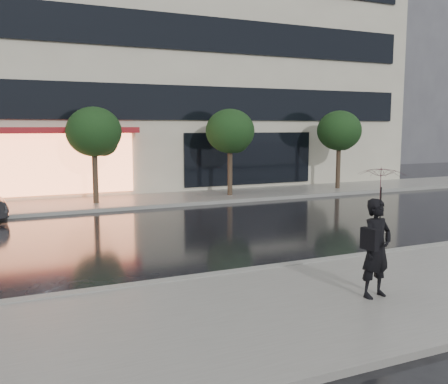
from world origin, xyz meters
TOP-DOWN VIEW (x-y plane):
  - ground at (0.00, 0.00)m, footprint 120.00×120.00m
  - sidewalk_near at (0.00, -3.25)m, footprint 60.00×4.50m
  - sidewalk_far at (0.00, 10.25)m, footprint 60.00×3.50m
  - curb_near at (0.00, -1.00)m, footprint 60.00×0.25m
  - curb_far at (0.00, 8.50)m, footprint 60.00×0.25m
  - office_building at (-0.00, 17.97)m, footprint 30.00×12.76m
  - bg_building_right at (26.00, 28.00)m, footprint 12.00×12.00m
  - tree_mid_west at (-2.94, 10.03)m, footprint 2.20×2.20m
  - tree_mid_east at (3.06, 10.03)m, footprint 2.20×2.20m
  - tree_far_east at (9.06, 10.03)m, footprint 2.20×2.20m
  - pedestrian_with_umbrella at (-0.35, -3.48)m, footprint 0.94×0.95m

SIDE VIEW (x-z plane):
  - ground at x=0.00m, z-range 0.00..0.00m
  - sidewalk_near at x=0.00m, z-range 0.00..0.12m
  - sidewalk_far at x=0.00m, z-range 0.00..0.12m
  - curb_near at x=0.00m, z-range 0.00..0.14m
  - curb_far at x=0.00m, z-range 0.00..0.14m
  - pedestrian_with_umbrella at x=-0.35m, z-range 0.38..2.77m
  - tree_mid_west at x=-2.94m, z-range 0.93..4.92m
  - tree_mid_east at x=3.06m, z-range 0.93..4.92m
  - tree_far_east at x=9.06m, z-range 0.93..4.92m
  - bg_building_right at x=26.00m, z-range 0.00..16.00m
  - office_building at x=0.00m, z-range 0.00..18.00m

